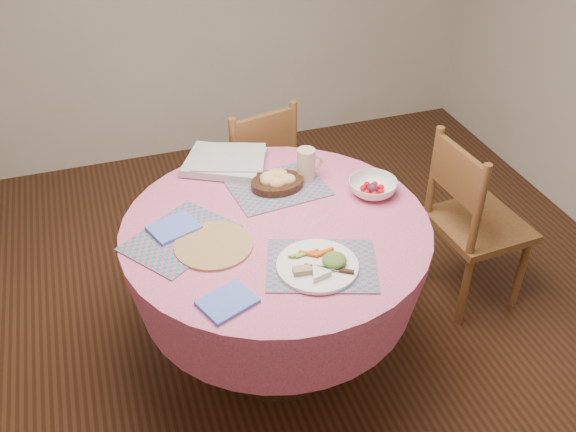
% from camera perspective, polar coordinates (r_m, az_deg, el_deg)
% --- Properties ---
extents(ground, '(4.00, 4.00, 0.00)m').
position_cam_1_polar(ground, '(3.06, -0.91, -12.09)').
color(ground, '#331C0F').
rests_on(ground, ground).
extents(dining_table, '(1.24, 1.24, 0.75)m').
position_cam_1_polar(dining_table, '(2.67, -1.02, -4.10)').
color(dining_table, pink).
rests_on(dining_table, ground).
extents(chair_right, '(0.43, 0.45, 0.91)m').
position_cam_1_polar(chair_right, '(3.16, 16.00, -0.34)').
color(chair_right, brown).
rests_on(chair_right, ground).
extents(chair_back, '(0.49, 0.47, 0.89)m').
position_cam_1_polar(chair_back, '(3.41, -3.09, 3.82)').
color(chair_back, brown).
rests_on(chair_back, ground).
extents(placemat_front, '(0.48, 0.41, 0.01)m').
position_cam_1_polar(placemat_front, '(2.35, 2.99, -4.40)').
color(placemat_front, '#167F7C').
rests_on(placemat_front, dining_table).
extents(placemat_left, '(0.50, 0.48, 0.01)m').
position_cam_1_polar(placemat_left, '(2.51, -9.56, -1.91)').
color(placemat_left, '#167F7C').
rests_on(placemat_left, dining_table).
extents(placemat_back, '(0.43, 0.34, 0.01)m').
position_cam_1_polar(placemat_back, '(2.76, -0.89, 2.55)').
color(placemat_back, '#167F7C').
rests_on(placemat_back, dining_table).
extents(wicker_trivet, '(0.30, 0.30, 0.01)m').
position_cam_1_polar(wicker_trivet, '(2.45, -6.63, -2.60)').
color(wicker_trivet, '#966441').
rests_on(wicker_trivet, dining_table).
extents(napkin_near, '(0.22, 0.20, 0.01)m').
position_cam_1_polar(napkin_near, '(2.21, -5.41, -7.61)').
color(napkin_near, '#5571DC').
rests_on(napkin_near, dining_table).
extents(napkin_far, '(0.22, 0.19, 0.01)m').
position_cam_1_polar(napkin_far, '(2.55, -10.12, -1.04)').
color(napkin_far, '#5571DC').
rests_on(napkin_far, placemat_left).
extents(dinner_plate, '(0.30, 0.30, 0.05)m').
position_cam_1_polar(dinner_plate, '(2.33, 2.83, -4.34)').
color(dinner_plate, white).
rests_on(dinner_plate, placemat_front).
extents(bread_bowl, '(0.23, 0.23, 0.08)m').
position_cam_1_polar(bread_bowl, '(2.74, -1.00, 3.18)').
color(bread_bowl, black).
rests_on(bread_bowl, placemat_back).
extents(latte_mug, '(0.12, 0.08, 0.14)m').
position_cam_1_polar(latte_mug, '(2.78, 1.66, 4.63)').
color(latte_mug, '#C5AF87').
rests_on(latte_mug, placemat_back).
extents(fruit_bowl, '(0.22, 0.22, 0.06)m').
position_cam_1_polar(fruit_bowl, '(2.73, 7.54, 2.53)').
color(fruit_bowl, white).
rests_on(fruit_bowl, dining_table).
extents(newspaper_stack, '(0.43, 0.40, 0.04)m').
position_cam_1_polar(newspaper_stack, '(2.91, -5.58, 4.88)').
color(newspaper_stack, silver).
rests_on(newspaper_stack, dining_table).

